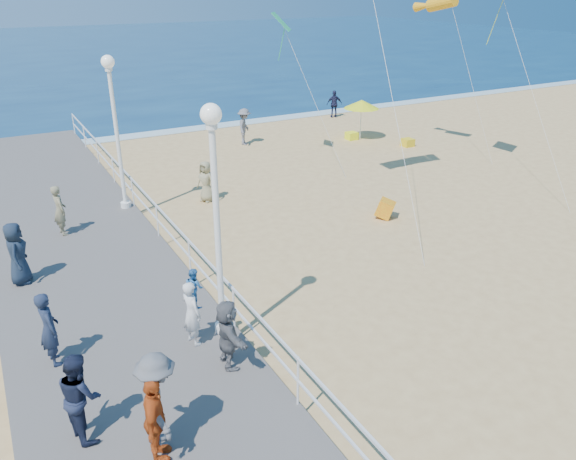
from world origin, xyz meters
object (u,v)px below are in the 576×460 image
lamp_post_mid (216,201)px  toddler_held (194,287)px  spectator_2 (158,402)px  beach_chair_left (352,136)px  beach_chair_right (408,142)px  spectator_5 (228,334)px  spectator_7 (80,396)px  box_kite (385,210)px  beach_walker_b (334,104)px  beach_walker_a (245,127)px  spectator_6 (60,210)px  beach_walker_c (206,182)px  woman_holding_toddler (192,313)px  spectator_0 (49,329)px  beach_umbrella (362,104)px  spectator_3 (155,420)px  lamp_post_far (115,118)px  spectator_4 (17,253)px

lamp_post_mid → toddler_held: (-0.60, 0.05, -1.95)m
spectator_2 → beach_chair_left: size_ratio=3.43×
toddler_held → beach_chair_right: 19.69m
spectator_5 → beach_chair_right: spectator_5 is taller
lamp_post_mid → beach_chair_right: (15.29, 11.58, -3.46)m
spectator_7 → box_kite: size_ratio=2.85×
box_kite → beach_chair_left: size_ratio=1.09×
spectator_2 → beach_chair_right: spectator_2 is taller
beach_walker_b → box_kite: (-7.49, -14.79, -0.54)m
spectator_5 → beach_walker_b: 25.97m
beach_walker_a → spectator_7: bearing=-175.8°
toddler_held → spectator_6: size_ratio=0.56×
beach_walker_c → beach_chair_left: bearing=89.0°
spectator_6 → woman_holding_toddler: bearing=-177.6°
woman_holding_toddler → spectator_5: size_ratio=1.00×
beach_walker_b → spectator_5: bearing=72.0°
woman_holding_toddler → beach_walker_b: size_ratio=0.93×
spectator_0 → spectator_5: 3.76m
lamp_post_mid → beach_umbrella: bearing=45.0°
beach_walker_a → spectator_3: bearing=-171.9°
toddler_held → beach_walker_c: 9.89m
spectator_3 → spectator_5: (2.08, 1.78, -0.05)m
spectator_6 → beach_walker_c: 5.75m
beach_walker_a → beach_walker_c: (-4.84, -6.86, -0.14)m
spectator_3 → beach_walker_c: (5.62, 12.16, -0.42)m
beach_chair_left → beach_chair_right: 3.11m
spectator_2 → spectator_6: bearing=6.4°
spectator_7 → beach_walker_a: bearing=-44.5°
spectator_3 → box_kite: size_ratio=2.75×
woman_holding_toddler → beach_chair_right: bearing=-67.3°
woman_holding_toddler → beach_chair_left: bearing=-58.4°
spectator_2 → spectator_5: 2.45m
beach_chair_right → spectator_2: bearing=-140.9°
lamp_post_far → beach_walker_c: lamp_post_far is taller
toddler_held → beach_chair_right: size_ratio=1.68×
toddler_held → beach_umbrella: size_ratio=0.43×
lamp_post_far → beach_walker_a: size_ratio=2.80×
toddler_held → spectator_4: 5.78m
woman_holding_toddler → spectator_7: 3.18m
spectator_0 → beach_chair_left: 21.82m
box_kite → spectator_5: bearing=170.9°
spectator_7 → beach_umbrella: beach_umbrella is taller
lamp_post_far → spectator_0: lamp_post_far is taller
spectator_2 → spectator_7: bearing=56.9°
beach_walker_a → box_kite: 11.65m
spectator_7 → beach_walker_b: spectator_7 is taller
spectator_2 → beach_walker_b: (17.99, 21.91, -0.51)m
spectator_4 → spectator_5: size_ratio=1.12×
spectator_0 → spectator_3: size_ratio=1.03×
spectator_7 → beach_walker_b: 28.39m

